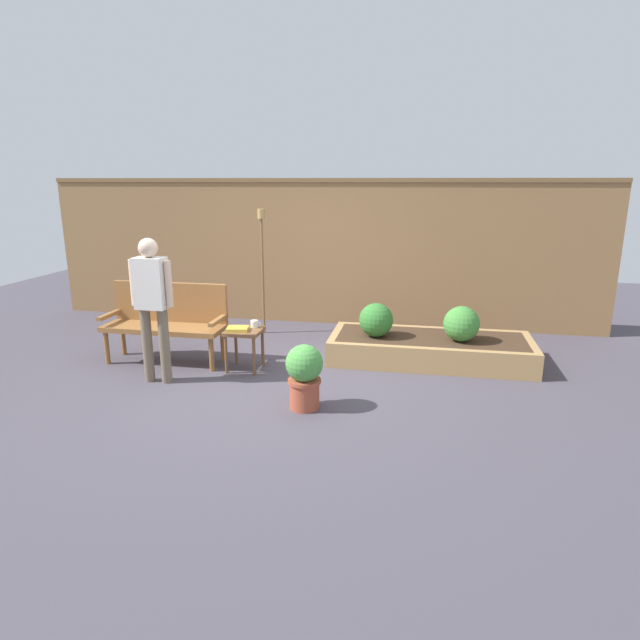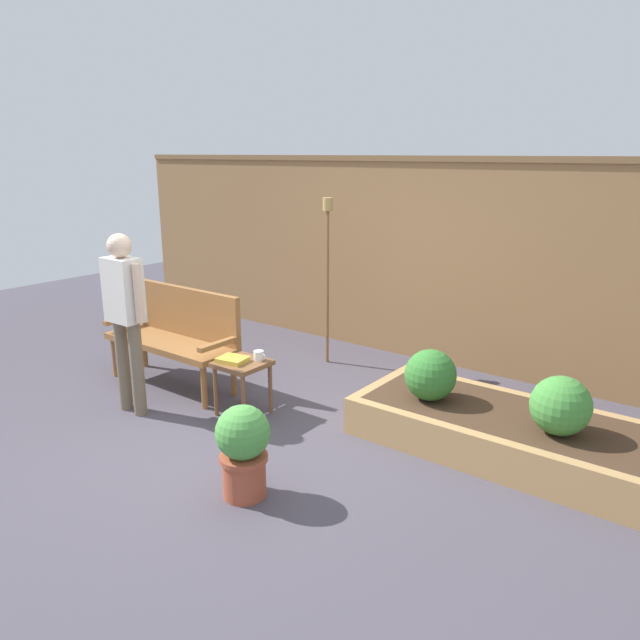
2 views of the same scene
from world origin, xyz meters
The scene contains 12 objects.
ground_plane centered at (0.00, 0.00, 0.00)m, with size 14.00×14.00×0.00m, color #47424C.
fence_back centered at (0.00, 2.60, 1.09)m, with size 8.40×0.14×2.16m.
garden_bench centered at (-1.41, 0.48, 0.54)m, with size 1.44×0.48×0.94m.
side_table centered at (-0.39, 0.33, 0.40)m, with size 0.40×0.40×0.48m.
cup_on_table centered at (-0.30, 0.44, 0.52)m, with size 0.12×0.09×0.08m.
book_on_table centered at (-0.45, 0.28, 0.50)m, with size 0.24×0.20×0.04m, color gold.
potted_boxwood centered at (0.52, -0.60, 0.35)m, with size 0.36×0.36×0.64m.
raised_planter_bed centered at (1.71, 1.05, 0.15)m, with size 2.40×1.00×0.30m.
shrub_near_bench centered at (1.06, 0.95, 0.50)m, with size 0.41×0.41×0.41m.
shrub_far_corner centered at (2.06, 0.95, 0.51)m, with size 0.42×0.42×0.42m.
tiki_torch centered at (-0.62, 1.85, 1.20)m, with size 0.10×0.10×1.75m.
person_by_bench centered at (-1.20, -0.22, 0.93)m, with size 0.47×0.20×1.56m.
Camera 2 is at (3.06, -3.11, 2.19)m, focal length 33.84 mm.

